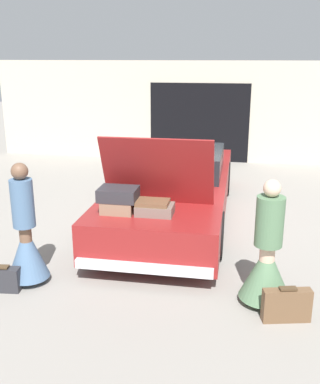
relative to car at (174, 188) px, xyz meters
name	(u,v)px	position (x,y,z in m)	size (l,w,h in m)	color
ground_plane	(174,217)	(0.00, 0.00, -0.57)	(40.00, 40.00, 0.00)	gray
garage_wall_back	(200,112)	(0.00, 4.91, 0.82)	(12.00, 0.14, 2.80)	beige
car	(174,188)	(0.00, 0.00, 0.00)	(1.97, 5.47, 1.84)	maroon
person_left	(26,241)	(-1.54, -2.84, 0.02)	(0.55, 0.55, 1.64)	brown
person_right	(267,261)	(1.55, -2.82, -0.02)	(0.64, 0.64, 1.57)	beige
suitcase_beside_left_person	(4,279)	(-1.74, -3.13, -0.41)	(0.42, 0.20, 0.35)	#2D2D33
suitcase_beside_right_person	(287,305)	(1.78, -3.20, -0.38)	(0.57, 0.26, 0.42)	brown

